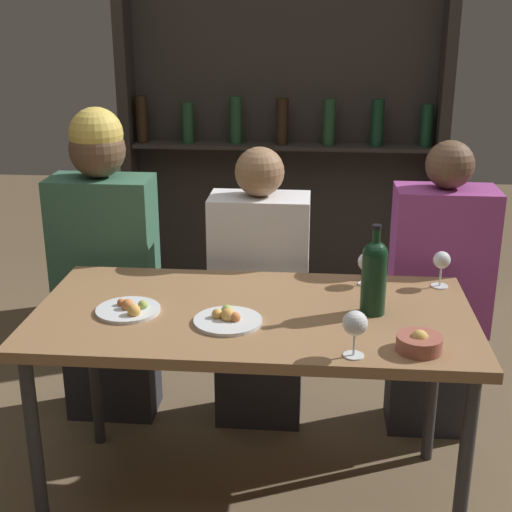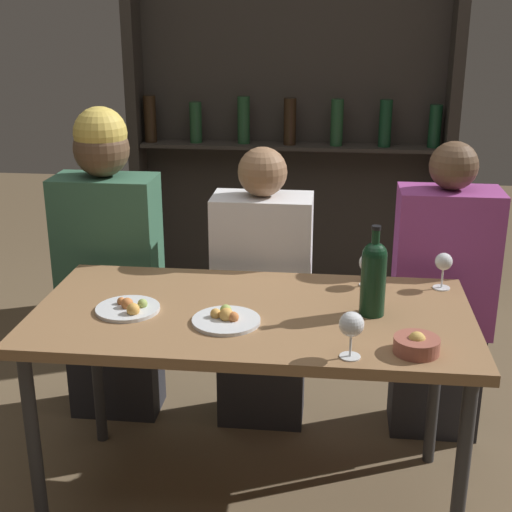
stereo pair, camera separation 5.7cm
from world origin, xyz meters
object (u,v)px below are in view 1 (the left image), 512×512
Objects in this scene: seated_person_right at (438,301)px; wine_glass_0 at (367,263)px; food_plate_1 at (129,309)px; food_plate_0 at (228,319)px; wine_bottle at (374,274)px; snack_bowl at (419,343)px; seated_person_center at (259,299)px; wine_glass_1 at (442,262)px; seated_person_left at (106,271)px; wine_glass_2 at (355,325)px.

wine_glass_0 is at bearing -137.38° from seated_person_right.
food_plate_1 is at bearing -151.23° from seated_person_right.
wine_bottle is at bearing 14.06° from food_plate_0.
seated_person_right is at bearing 76.68° from snack_bowl.
seated_person_right reaches higher than wine_bottle.
seated_person_right reaches higher than seated_person_center.
wine_glass_1 reaches higher than wine_glass_0.
food_plate_0 is 1.01m from seated_person_right.
wine_bottle is 0.30m from snack_bowl.
seated_person_right is (0.31, 0.28, -0.25)m from wine_glass_0.
food_plate_0 is at bearing -152.71° from wine_glass_1.
wine_glass_1 is at bearing 44.82° from wine_bottle.
food_plate_0 is at bearing 165.67° from snack_bowl.
food_plate_1 is 0.73m from seated_person_center.
food_plate_0 is at bearing -47.92° from seated_person_left.
seated_person_center is (0.63, 0.00, -0.10)m from seated_person_left.
wine_bottle reaches higher than snack_bowl.
seated_person_left is (-1.15, 0.79, -0.11)m from snack_bowl.
seated_person_center is (-0.52, 0.79, -0.21)m from snack_bowl.
wine_glass_1 is 1.09m from food_plate_1.
food_plate_1 is at bearing -163.02° from wine_glass_1.
wine_bottle is 2.27× the size of wine_glass_1.
wine_glass_1 reaches higher than food_plate_0.
seated_person_left reaches higher than seated_person_right.
wine_glass_1 is 0.65m from wine_glass_2.
food_plate_1 is at bearing 171.39° from food_plate_0.
wine_glass_1 is 0.10× the size of seated_person_left.
wine_glass_0 is at bearing 82.99° from wine_glass_2.
wine_glass_0 is at bearing -34.84° from seated_person_center.
wine_glass_2 is (-0.33, -0.56, 0.00)m from wine_glass_1.
food_plate_1 is at bearing -66.75° from seated_person_left.
wine_glass_1 is at bearing 59.91° from wine_glass_2.
food_plate_0 is 0.68m from seated_person_center.
seated_person_center is at bearing 111.80° from wine_glass_2.
seated_person_right is (0.38, 0.84, -0.27)m from wine_glass_2.
wine_glass_1 is at bearing -100.10° from seated_person_right.
wine_glass_1 is at bearing -12.22° from seated_person_left.
food_plate_1 is (-0.71, 0.25, -0.09)m from wine_glass_2.
wine_glass_0 is 0.49m from seated_person_right.
wine_glass_2 is 0.66× the size of food_plate_1.
seated_person_left reaches higher than wine_glass_0.
snack_bowl is (-0.14, -0.51, -0.07)m from wine_glass_1.
wine_bottle is 2.24× the size of snack_bowl.
seated_person_left is at bearing 138.95° from wine_glass_2.
wine_bottle reaches higher than wine_glass_2.
food_plate_0 is 0.18× the size of seated_person_center.
wine_glass_2 is 0.44m from food_plate_0.
wine_glass_0 is at bearing 21.95° from food_plate_1.
food_plate_0 is at bearing -8.61° from food_plate_1.
wine_glass_0 is at bearing 90.80° from wine_bottle.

